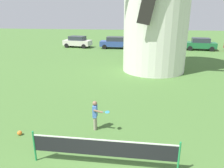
# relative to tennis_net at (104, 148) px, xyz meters

# --- Properties ---
(tennis_net) EXTENTS (4.65, 0.06, 1.10)m
(tennis_net) POSITION_rel_tennis_net_xyz_m (0.00, 0.00, 0.00)
(tennis_net) COLOR #238E4C
(tennis_net) RESTS_ON ground_plane
(player_far) EXTENTS (0.73, 0.53, 1.28)m
(player_far) POSITION_rel_tennis_net_xyz_m (-0.72, 2.26, 0.04)
(player_far) COLOR #9E937F
(player_far) RESTS_ON ground_plane
(stray_ball) EXTENTS (0.19, 0.19, 0.19)m
(stray_ball) POSITION_rel_tennis_net_xyz_m (-3.68, 1.40, -0.59)
(stray_ball) COLOR orange
(stray_ball) RESTS_ON ground_plane
(parked_car_cream) EXTENTS (4.05, 2.36, 1.56)m
(parked_car_cream) POSITION_rel_tennis_net_xyz_m (-7.87, 24.20, 0.13)
(parked_car_cream) COLOR silver
(parked_car_cream) RESTS_ON ground_plane
(parked_car_blue) EXTENTS (4.12, 1.90, 1.56)m
(parked_car_blue) POSITION_rel_tennis_net_xyz_m (-2.46, 23.94, 0.13)
(parked_car_blue) COLOR #334C99
(parked_car_blue) RESTS_ON ground_plane
(parked_car_mustard) EXTENTS (3.94, 2.03, 1.56)m
(parked_car_mustard) POSITION_rel_tennis_net_xyz_m (2.83, 24.61, 0.13)
(parked_car_mustard) COLOR #999919
(parked_car_mustard) RESTS_ON ground_plane
(parked_car_green) EXTENTS (4.01, 2.19, 1.56)m
(parked_car_green) POSITION_rel_tennis_net_xyz_m (8.72, 24.03, 0.13)
(parked_car_green) COLOR #1E6638
(parked_car_green) RESTS_ON ground_plane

